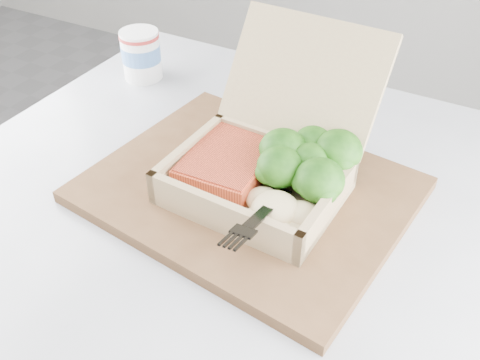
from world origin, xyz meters
The scene contains 9 objects.
cafe_table centered at (0.35, 0.44, 0.53)m, with size 0.75×0.75×0.71m.
serving_tray centered at (0.38, 0.46, 0.72)m, with size 0.37×0.30×0.02m, color brown.
takeout_container centered at (0.39, 0.49, 0.77)m, with size 0.21×0.25×0.17m.
salmon_fillet centered at (0.35, 0.47, 0.75)m, with size 0.09×0.12×0.03m, color #D8502A.
broccoli_pile centered at (0.44, 0.49, 0.76)m, with size 0.13×0.13×0.05m, color #33781A, non-canonical shape.
mashed_potatoes centered at (0.43, 0.41, 0.75)m, with size 0.09×0.08×0.03m, color #D4C589.
plastic_fork centered at (0.43, 0.42, 0.76)m, with size 0.03×0.16×0.04m.
paper_cup centered at (0.08, 0.65, 0.75)m, with size 0.06×0.06×0.08m.
receipt centered at (0.37, 0.65, 0.71)m, with size 0.07×0.13×0.00m, color white.
Camera 1 is at (0.61, 0.01, 1.14)m, focal length 40.00 mm.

